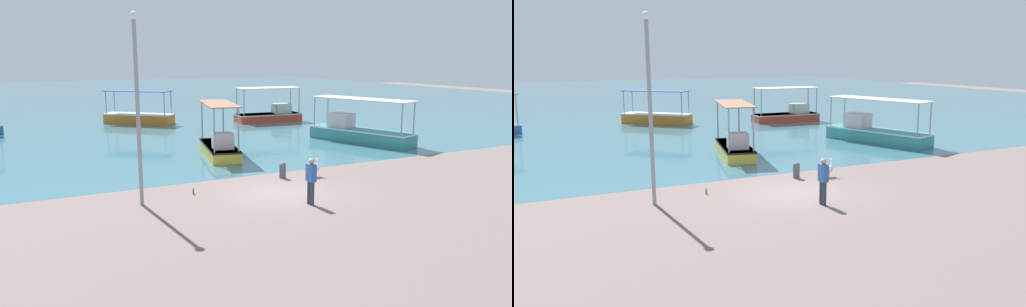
# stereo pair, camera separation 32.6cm
# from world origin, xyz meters

# --- Properties ---
(ground) EXTENTS (120.00, 120.00, 0.00)m
(ground) POSITION_xyz_m (0.00, 0.00, 0.00)
(ground) COLOR #76645E
(harbor_water) EXTENTS (110.00, 90.00, 0.00)m
(harbor_water) POSITION_xyz_m (0.00, 48.00, 0.00)
(harbor_water) COLOR #3B6E7B
(harbor_water) RESTS_ON ground
(fishing_boat_center) EXTENTS (5.10, 4.74, 2.56)m
(fishing_boat_center) POSITION_xyz_m (-0.06, 22.25, 0.55)
(fishing_boat_center) COLOR orange
(fishing_boat_center) RESTS_ON harbor_water
(fishing_boat_far_left) EXTENTS (2.48, 4.92, 2.79)m
(fishing_boat_far_left) POSITION_xyz_m (0.67, 7.63, 0.58)
(fishing_boat_far_left) COLOR gold
(fishing_boat_far_left) RESTS_ON harbor_water
(fishing_boat_far_right) EXTENTS (5.43, 2.23, 2.71)m
(fishing_boat_far_right) POSITION_xyz_m (9.78, 19.04, 0.58)
(fishing_boat_far_right) COLOR #CB4126
(fishing_boat_far_right) RESTS_ON harbor_water
(fishing_boat_near_right) EXTENTS (3.77, 6.86, 2.67)m
(fishing_boat_near_right) POSITION_xyz_m (10.02, 7.98, 0.65)
(fishing_boat_near_right) COLOR teal
(fishing_boat_near_right) RESTS_ON harbor_water
(pelican) EXTENTS (0.76, 0.50, 0.80)m
(pelican) POSITION_xyz_m (2.66, 1.56, 0.38)
(pelican) COLOR #E0997A
(pelican) RESTS_ON ground
(lamp_post) EXTENTS (0.28, 0.28, 6.69)m
(lamp_post) POSITION_xyz_m (-5.16, 0.81, 3.71)
(lamp_post) COLOR gray
(lamp_post) RESTS_ON ground
(mooring_bollard) EXTENTS (0.30, 0.30, 0.71)m
(mooring_bollard) POSITION_xyz_m (1.28, 2.00, 0.38)
(mooring_bollard) COLOR #47474C
(mooring_bollard) RESTS_ON ground
(fisherman_standing) EXTENTS (0.22, 0.40, 1.69)m
(fisherman_standing) POSITION_xyz_m (0.25, -1.84, 0.91)
(fisherman_standing) COLOR #2B3748
(fisherman_standing) RESTS_ON ground
(glass_bottle) EXTENTS (0.07, 0.07, 0.27)m
(glass_bottle) POSITION_xyz_m (-3.07, 1.27, 0.11)
(glass_bottle) COLOR #3F7F4C
(glass_bottle) RESTS_ON ground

